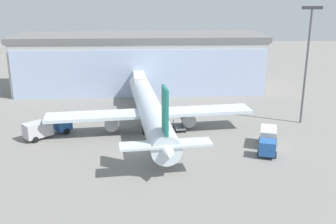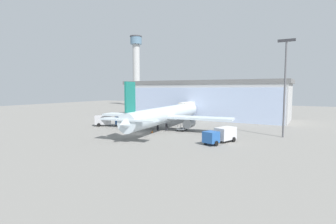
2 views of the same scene
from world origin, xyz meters
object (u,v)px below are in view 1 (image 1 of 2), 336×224
Objects in this scene: catering_truck at (46,128)px; baggage_cart at (179,127)px; safety_cone_nose at (151,142)px; safety_cone_wingtip at (68,129)px; jet_bridge at (139,78)px; airplane at (149,109)px; fuel_truck at (268,140)px; apron_light_mast at (307,56)px.

catering_truck reaches higher than baggage_cart.
safety_cone_nose is 14.73m from safety_cone_wingtip.
jet_bridge is 0.34× the size of airplane.
jet_bridge is 1.96× the size of catering_truck.
baggage_cart reaches higher than safety_cone_nose.
fuel_truck is at bearing -125.31° from airplane.
apron_light_mast reaches higher than catering_truck.
fuel_truck is (16.61, -9.09, -1.97)m from airplane.
jet_bridge is at bearing -168.37° from baggage_cart.
safety_cone_nose is at bearing -82.25° from fuel_truck.
safety_cone_wingtip is at bearing 145.58° from jet_bridge.
jet_bridge is 24.65× the size of safety_cone_nose.
apron_light_mast is at bearing 18.26° from safety_cone_nose.
fuel_truck reaches higher than safety_cone_nose.
jet_bridge is 18.87m from airplane.
jet_bridge reaches higher than baggage_cart.
fuel_truck is (32.41, -6.46, 0.00)m from catering_truck.
apron_light_mast is 34.83× the size of safety_cone_wingtip.
catering_truck is at bearing -83.50° from fuel_truck.
safety_cone_wingtip is at bearing -176.90° from apron_light_mast.
apron_light_mast reaches higher than baggage_cart.
catering_truck is 20.64m from baggage_cart.
catering_truck is at bearing -173.28° from apron_light_mast.
airplane is 5.82× the size of catering_truck.
jet_bridge is 33.66m from fuel_truck.
airplane is 5.61m from baggage_cart.
apron_light_mast is at bearing 90.31° from baggage_cart.
airplane reaches higher than fuel_truck.
baggage_cart is at bearing -36.17° from catering_truck.
airplane is 73.25× the size of safety_cone_wingtip.
safety_cone_wingtip is (-13.19, 0.14, -3.16)m from airplane.
baggage_cart is 7.15m from safety_cone_nose.
jet_bridge is 0.71× the size of apron_light_mast.
airplane is 73.25× the size of safety_cone_nose.
safety_cone_wingtip is (-17.92, 0.86, -0.23)m from baggage_cart.
safety_cone_nose is at bearing -161.74° from apron_light_mast.
apron_light_mast is at bearing -34.79° from catering_truck.
airplane is (2.12, -18.73, -0.89)m from jet_bridge.
fuel_truck reaches higher than safety_cone_wingtip.
jet_bridge is 25.33m from safety_cone_nose.
jet_bridge is 22.02m from safety_cone_wingtip.
baggage_cart is at bearing -105.28° from airplane.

